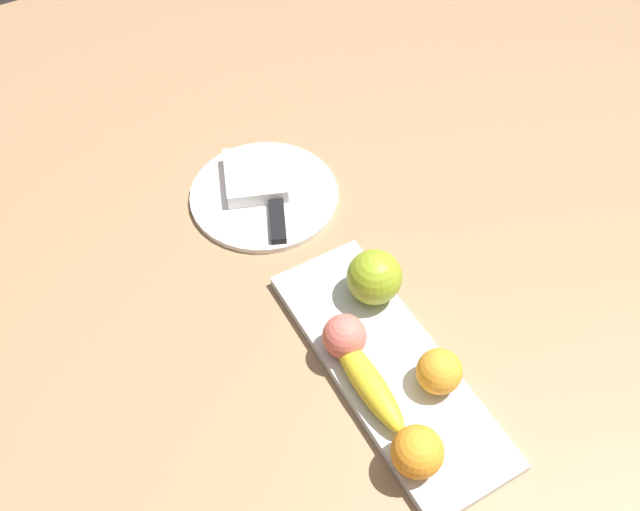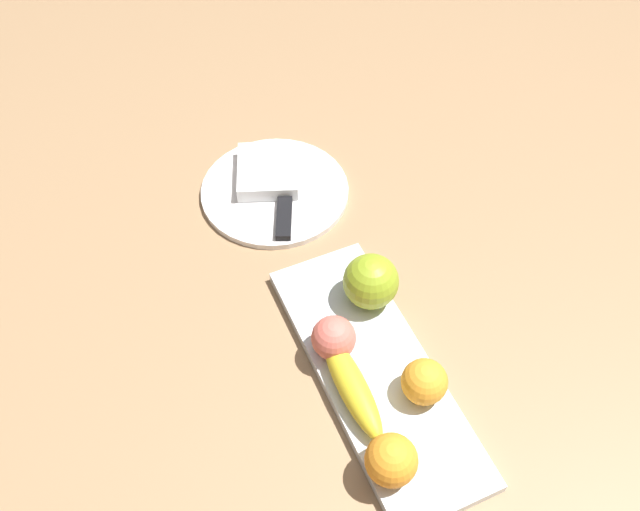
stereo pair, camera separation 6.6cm
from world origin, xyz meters
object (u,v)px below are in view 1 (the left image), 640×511
object	(u,v)px
dinner_plate	(264,195)
banana	(368,382)
folded_napkin	(255,176)
orange_near_banana	(417,452)
apple	(374,277)
peach	(344,336)
knife	(278,213)
fruit_tray	(388,366)
orange_near_apple	(439,371)

from	to	relation	value
dinner_plate	banana	bearing A→B (deg)	173.40
dinner_plate	folded_napkin	distance (m)	0.04
orange_near_banana	banana	bearing A→B (deg)	-1.41
apple	peach	xyz separation A→B (m)	(-0.06, 0.08, -0.01)
knife	folded_napkin	bearing A→B (deg)	22.07
banana	dinner_plate	bearing A→B (deg)	-6.11
orange_near_banana	peach	distance (m)	0.18
orange_near_banana	folded_napkin	distance (m)	0.54
banana	peach	size ratio (longest dim) A/B	2.69
fruit_tray	dinner_plate	distance (m)	0.37
fruit_tray	orange_near_apple	bearing A→B (deg)	-145.34
peach	dinner_plate	xyz separation A→B (m)	(0.32, -0.04, -0.04)
apple	dinner_plate	bearing A→B (deg)	9.33
knife	banana	bearing A→B (deg)	-163.01
fruit_tray	orange_near_apple	world-z (taller)	orange_near_apple
peach	dinner_plate	bearing A→B (deg)	-7.08
peach	folded_napkin	bearing A→B (deg)	-6.47
knife	peach	bearing A→B (deg)	-163.73
peach	folded_napkin	xyz separation A→B (m)	(0.35, -0.04, -0.02)
orange_near_banana	folded_napkin	size ratio (longest dim) A/B	0.56
apple	dinner_plate	size ratio (longest dim) A/B	0.33
banana	orange_near_apple	bearing A→B (deg)	-113.72
peach	dinner_plate	world-z (taller)	peach
banana	folded_napkin	distance (m)	0.43
orange_near_apple	peach	size ratio (longest dim) A/B	1.00
apple	orange_near_apple	size ratio (longest dim) A/B	1.31
fruit_tray	peach	distance (m)	0.08
apple	peach	bearing A→B (deg)	124.76
apple	folded_napkin	size ratio (longest dim) A/B	0.69
orange_near_apple	folded_napkin	size ratio (longest dim) A/B	0.53
orange_near_banana	folded_napkin	xyz separation A→B (m)	(0.54, -0.05, -0.03)
folded_napkin	knife	world-z (taller)	folded_napkin
orange_near_apple	knife	size ratio (longest dim) A/B	0.35
dinner_plate	folded_napkin	bearing A→B (deg)	-0.00
fruit_tray	orange_near_banana	xyz separation A→B (m)	(-0.13, 0.05, 0.04)
fruit_tray	knife	world-z (taller)	knife
orange_near_apple	folded_napkin	world-z (taller)	orange_near_apple
orange_near_banana	peach	bearing A→B (deg)	-2.50
banana	orange_near_banana	bearing A→B (deg)	179.08
orange_near_banana	knife	bearing A→B (deg)	-5.71
knife	dinner_plate	bearing A→B (deg)	20.92
apple	folded_napkin	distance (m)	0.30
folded_napkin	knife	bearing A→B (deg)	177.93
fruit_tray	apple	xyz separation A→B (m)	(0.11, -0.04, 0.05)
apple	orange_near_banana	world-z (taller)	apple
apple	peach	size ratio (longest dim) A/B	1.31
orange_near_apple	orange_near_banana	xyz separation A→B (m)	(-0.08, 0.09, 0.00)
banana	knife	distance (m)	0.34
orange_near_apple	dinner_plate	world-z (taller)	orange_near_apple
banana	knife	world-z (taller)	banana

